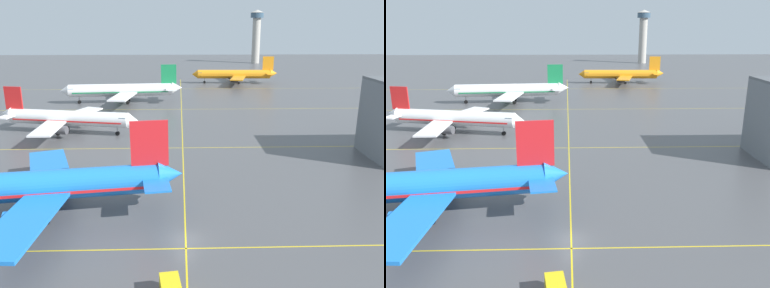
{
  "view_description": "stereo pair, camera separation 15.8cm",
  "coord_description": "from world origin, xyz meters",
  "views": [
    {
      "loc": [
        -0.62,
        -43.89,
        25.8
      ],
      "look_at": [
        1.54,
        23.76,
        5.21
      ],
      "focal_mm": 37.34,
      "sensor_mm": 36.0,
      "label": 1
    },
    {
      "loc": [
        -0.46,
        -43.89,
        25.8
      ],
      "look_at": [
        1.54,
        23.76,
        5.21
      ],
      "focal_mm": 37.34,
      "sensor_mm": 36.0,
      "label": 2
    }
  ],
  "objects": [
    {
      "name": "airliner_third_row",
      "position": [
        -19.48,
        89.24,
        4.29
      ],
      "size": [
        40.45,
        34.78,
        12.57
      ],
      "color": "white",
      "rests_on": "ground"
    },
    {
      "name": "airliner_second_row",
      "position": [
        -27.86,
        50.98,
        3.77
      ],
      "size": [
        35.34,
        30.02,
        11.04
      ],
      "color": "white",
      "rests_on": "ground"
    },
    {
      "name": "control_tower",
      "position": [
        50.15,
        225.25,
        19.88
      ],
      "size": [
        8.82,
        8.82,
        33.91
      ],
      "color": "#ADA89E",
      "rests_on": "ground"
    },
    {
      "name": "airliner_front_gate",
      "position": [
        -20.59,
        7.13,
        4.43
      ],
      "size": [
        41.7,
        35.63,
        12.97
      ],
      "color": "blue",
      "rests_on": "ground"
    },
    {
      "name": "taxiway_markings",
      "position": [
        0.0,
        58.12,
        0.0
      ],
      "size": [
        148.97,
        176.35,
        0.01
      ],
      "color": "yellow",
      "rests_on": "ground"
    },
    {
      "name": "airliner_far_left_stand",
      "position": [
        24.06,
        132.92,
        4.01
      ],
      "size": [
        37.75,
        32.6,
        11.75
      ],
      "color": "orange",
      "rests_on": "ground"
    },
    {
      "name": "ground_plane",
      "position": [
        0.0,
        0.0,
        0.0
      ],
      "size": [
        600.0,
        600.0,
        0.0
      ],
      "primitive_type": "plane",
      "color": "#4C4C4F"
    }
  ]
}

